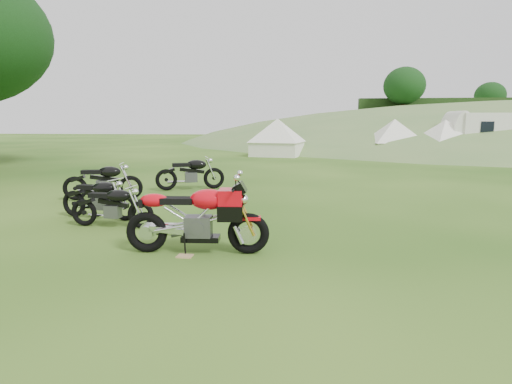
# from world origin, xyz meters

# --- Properties ---
(ground) EXTENTS (120.00, 120.00, 0.00)m
(ground) POSITION_xyz_m (0.00, 0.00, 0.00)
(ground) COLOR #1B470F
(ground) RESTS_ON ground
(sport_motorcycle) EXTENTS (2.11, 0.65, 1.25)m
(sport_motorcycle) POSITION_xyz_m (-1.27, 0.54, 0.63)
(sport_motorcycle) COLOR red
(sport_motorcycle) RESTS_ON ground
(plywood_board) EXTENTS (0.24, 0.19, 0.02)m
(plywood_board) POSITION_xyz_m (-1.41, 0.32, 0.01)
(plywood_board) COLOR tan
(plywood_board) RESTS_ON ground
(vintage_moto_a) EXTENTS (1.77, 0.74, 0.91)m
(vintage_moto_a) POSITION_xyz_m (-3.85, 2.59, 0.45)
(vintage_moto_a) COLOR black
(vintage_moto_a) RESTS_ON ground
(vintage_moto_b) EXTENTS (1.97, 0.87, 1.01)m
(vintage_moto_b) POSITION_xyz_m (-4.75, 4.66, 0.50)
(vintage_moto_b) COLOR black
(vintage_moto_b) RESTS_ON ground
(vintage_moto_c) EXTENTS (1.64, 0.48, 0.85)m
(vintage_moto_c) POSITION_xyz_m (-3.27, 1.93, 0.43)
(vintage_moto_c) COLOR black
(vintage_moto_c) RESTS_ON ground
(vintage_moto_d) EXTENTS (1.98, 1.12, 1.03)m
(vintage_moto_d) POSITION_xyz_m (-2.96, 6.53, 0.51)
(vintage_moto_d) COLOR black
(vintage_moto_d) RESTS_ON ground
(tent_left) EXTENTS (3.15, 3.15, 2.33)m
(tent_left) POSITION_xyz_m (-1.15, 19.36, 1.16)
(tent_left) COLOR white
(tent_left) RESTS_ON ground
(tent_mid) EXTENTS (2.99, 2.99, 2.31)m
(tent_mid) POSITION_xyz_m (5.54, 19.81, 1.15)
(tent_mid) COLOR white
(tent_mid) RESTS_ON ground
(tent_right) EXTENTS (3.37, 3.37, 2.28)m
(tent_right) POSITION_xyz_m (8.04, 18.86, 1.14)
(tent_right) COLOR white
(tent_right) RESTS_ON ground
(caravan) EXTENTS (5.51, 2.79, 2.50)m
(caravan) POSITION_xyz_m (10.92, 19.52, 1.25)
(caravan) COLOR white
(caravan) RESTS_ON ground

